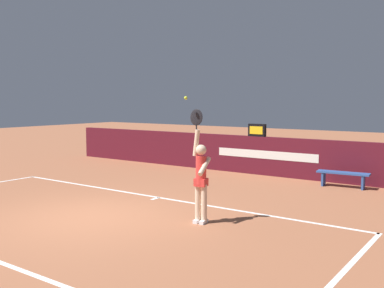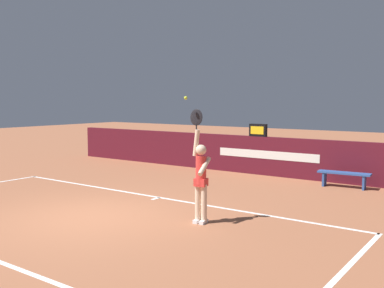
{
  "view_description": "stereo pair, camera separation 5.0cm",
  "coord_description": "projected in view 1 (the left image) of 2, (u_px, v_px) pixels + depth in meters",
  "views": [
    {
      "loc": [
        7.24,
        -6.42,
        2.53
      ],
      "look_at": [
        1.97,
        1.02,
        1.62
      ],
      "focal_mm": 41.37,
      "sensor_mm": 36.0,
      "label": 1
    },
    {
      "loc": [
        7.28,
        -6.39,
        2.53
      ],
      "look_at": [
        1.97,
        1.02,
        1.62
      ],
      "focal_mm": 41.37,
      "sensor_mm": 36.0,
      "label": 2
    }
  ],
  "objects": [
    {
      "name": "speed_display",
      "position": [
        257.0,
        130.0,
        15.02
      ],
      "size": [
        0.62,
        0.16,
        0.43
      ],
      "color": "black",
      "rests_on": "back_wall"
    },
    {
      "name": "court_lines",
      "position": [
        85.0,
        218.0,
        9.49
      ],
      "size": [
        10.94,
        5.1,
        0.0
      ],
      "color": "white",
      "rests_on": "ground"
    },
    {
      "name": "courtside_bench_near",
      "position": [
        343.0,
        176.0,
        12.8
      ],
      "size": [
        1.49,
        0.48,
        0.45
      ],
      "color": "#2C5095",
      "rests_on": "ground"
    },
    {
      "name": "tennis_ball",
      "position": [
        186.0,
        98.0,
        8.83
      ],
      "size": [
        0.07,
        0.07,
        0.07
      ],
      "color": "#C6DE2E"
    },
    {
      "name": "ground_plane",
      "position": [
        91.0,
        217.0,
        9.63
      ],
      "size": [
        60.0,
        60.0,
        0.0
      ],
      "primitive_type": "plane",
      "color": "#9E5D3D"
    },
    {
      "name": "tennis_player",
      "position": [
        201.0,
        176.0,
        9.04
      ],
      "size": [
        0.45,
        0.46,
        2.36
      ],
      "color": "beige",
      "rests_on": "ground"
    },
    {
      "name": "back_wall",
      "position": [
        247.0,
        154.0,
        15.32
      ],
      "size": [
        16.23,
        0.22,
        1.3
      ],
      "color": "#4F111E",
      "rests_on": "ground"
    }
  ]
}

